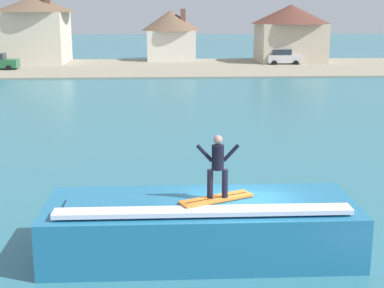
# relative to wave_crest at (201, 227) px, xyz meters

# --- Properties ---
(ground_plane) EXTENTS (260.00, 260.00, 0.00)m
(ground_plane) POSITION_rel_wave_crest_xyz_m (1.06, -0.02, -0.78)
(ground_plane) COLOR teal
(wave_crest) EXTENTS (8.38, 3.10, 1.66)m
(wave_crest) POSITION_rel_wave_crest_xyz_m (0.00, 0.00, 0.00)
(wave_crest) COLOR teal
(wave_crest) RESTS_ON ground_plane
(surfboard) EXTENTS (2.05, 1.33, 0.06)m
(surfboard) POSITION_rel_wave_crest_xyz_m (0.38, -0.30, 0.91)
(surfboard) COLOR orange
(surfboard) RESTS_ON wave_crest
(surfer) EXTENTS (1.13, 0.32, 1.68)m
(surfer) POSITION_rel_wave_crest_xyz_m (0.41, -0.27, 1.88)
(surfer) COLOR black
(surfer) RESTS_ON surfboard
(shoreline_bank) EXTENTS (120.00, 19.38, 0.15)m
(shoreline_bank) POSITION_rel_wave_crest_xyz_m (1.06, 48.91, -0.71)
(shoreline_bank) COLOR gray
(shoreline_bank) RESTS_ON ground_plane
(car_far_shore) EXTENTS (3.87, 2.30, 1.86)m
(car_far_shore) POSITION_rel_wave_crest_xyz_m (12.94, 51.37, 0.16)
(car_far_shore) COLOR silver
(car_far_shore) RESTS_ON ground_plane
(house_with_chimney) EXTENTS (9.76, 9.76, 8.41)m
(house_with_chimney) POSITION_rel_wave_crest_xyz_m (-16.10, 54.81, 3.63)
(house_with_chimney) COLOR beige
(house_with_chimney) RESTS_ON ground_plane
(house_gabled_white) EXTENTS (9.55, 9.55, 6.93)m
(house_gabled_white) POSITION_rel_wave_crest_xyz_m (14.42, 54.57, 3.05)
(house_gabled_white) COLOR beige
(house_gabled_white) RESTS_ON ground_plane
(house_small_cottage) EXTENTS (7.43, 7.43, 6.43)m
(house_small_cottage) POSITION_rel_wave_crest_xyz_m (-0.01, 57.53, 2.70)
(house_small_cottage) COLOR silver
(house_small_cottage) RESTS_ON ground_plane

